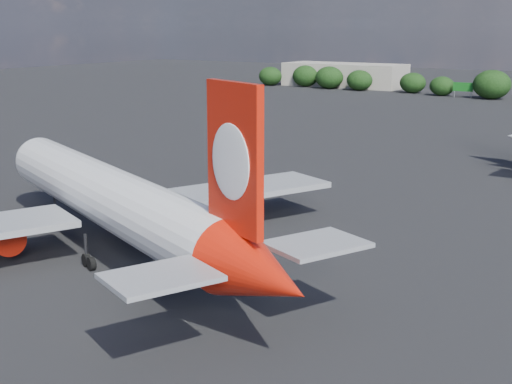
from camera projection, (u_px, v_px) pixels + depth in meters
The scene contains 4 objects.
ground at pixel (341, 169), 107.74m from camera, with size 500.00×500.00×0.00m, color black.
qantas_airliner at pixel (118, 203), 65.34m from camera, with size 52.09×50.18×17.80m.
terminal_building at pixel (344, 75), 248.93m from camera, with size 42.00×16.00×8.00m.
highway_sign at pixel (463, 87), 211.04m from camera, with size 6.00×0.30×4.50m.
Camera 1 is at (47.11, -35.45, 21.41)m, focal length 50.00 mm.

